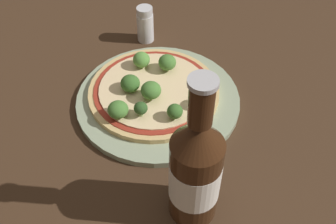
{
  "coord_description": "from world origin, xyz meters",
  "views": [
    {
      "loc": [
        0.45,
        -0.28,
        0.51
      ],
      "look_at": [
        0.09,
        -0.06,
        0.06
      ],
      "focal_mm": 42.0,
      "sensor_mm": 36.0,
      "label": 1
    }
  ],
  "objects": [
    {
      "name": "pepper_shaker",
      "position": [
        -0.16,
        0.05,
        0.04
      ],
      "size": [
        0.03,
        0.03,
        0.08
      ],
      "color": "silver",
      "rests_on": "ground_plane"
    },
    {
      "name": "ground_plane",
      "position": [
        0.0,
        0.0,
        0.0
      ],
      "size": [
        3.0,
        3.0,
        0.0
      ],
      "primitive_type": "plane",
      "color": "#3D2819"
    },
    {
      "name": "broccoli_floret_1",
      "position": [
        0.08,
        -0.04,
        0.04
      ],
      "size": [
        0.03,
        0.03,
        0.03
      ],
      "color": "#89A866",
      "rests_on": "pizza"
    },
    {
      "name": "broccoli_floret_6",
      "position": [
        0.08,
        0.01,
        0.04
      ],
      "size": [
        0.03,
        0.03,
        0.03
      ],
      "color": "#89A866",
      "rests_on": "pizza"
    },
    {
      "name": "broccoli_floret_3",
      "position": [
        -0.03,
        0.02,
        0.04
      ],
      "size": [
        0.03,
        0.03,
        0.03
      ],
      "color": "#89A866",
      "rests_on": "pizza"
    },
    {
      "name": "broccoli_floret_4",
      "position": [
        0.02,
        -0.05,
        0.04
      ],
      "size": [
        0.04,
        0.04,
        0.03
      ],
      "color": "#89A866",
      "rests_on": "pizza"
    },
    {
      "name": "broccoli_floret_2",
      "position": [
        0.03,
        -0.12,
        0.04
      ],
      "size": [
        0.03,
        0.03,
        0.03
      ],
      "color": "#89A866",
      "rests_on": "pizza"
    },
    {
      "name": "broccoli_floret_7",
      "position": [
        0.05,
        -0.08,
        0.04
      ],
      "size": [
        0.02,
        0.02,
        0.03
      ],
      "color": "#89A866",
      "rests_on": "pizza"
    },
    {
      "name": "broccoli_floret_0",
      "position": [
        -0.06,
        -0.02,
        0.04
      ],
      "size": [
        0.03,
        0.03,
        0.03
      ],
      "color": "#89A866",
      "rests_on": "pizza"
    },
    {
      "name": "pizza",
      "position": [
        0.0,
        -0.03,
        0.02
      ],
      "size": [
        0.24,
        0.24,
        0.01
      ],
      "color": "tan",
      "rests_on": "plate"
    },
    {
      "name": "broccoli_floret_5",
      "position": [
        -0.02,
        -0.07,
        0.04
      ],
      "size": [
        0.03,
        0.03,
        0.03
      ],
      "color": "#89A866",
      "rests_on": "pizza"
    },
    {
      "name": "beer_bottle",
      "position": [
        0.22,
        -0.1,
        0.09
      ],
      "size": [
        0.07,
        0.07,
        0.25
      ],
      "color": "#381E0F",
      "rests_on": "ground_plane"
    },
    {
      "name": "plate",
      "position": [
        0.01,
        -0.03,
        0.01
      ],
      "size": [
        0.29,
        0.29,
        0.01
      ],
      "color": "#93A384",
      "rests_on": "ground_plane"
    }
  ]
}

